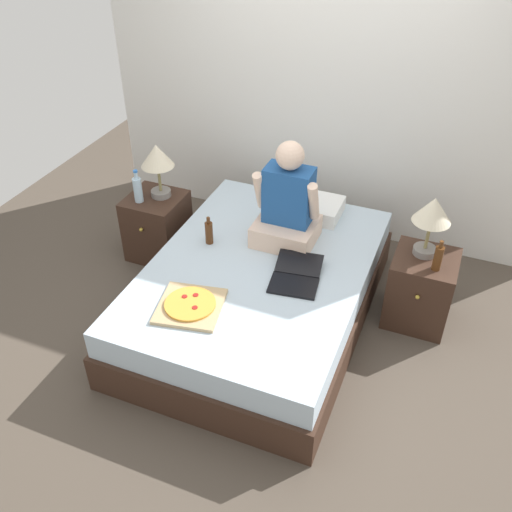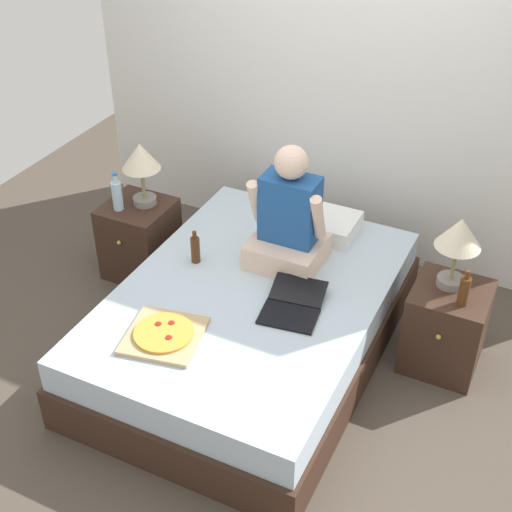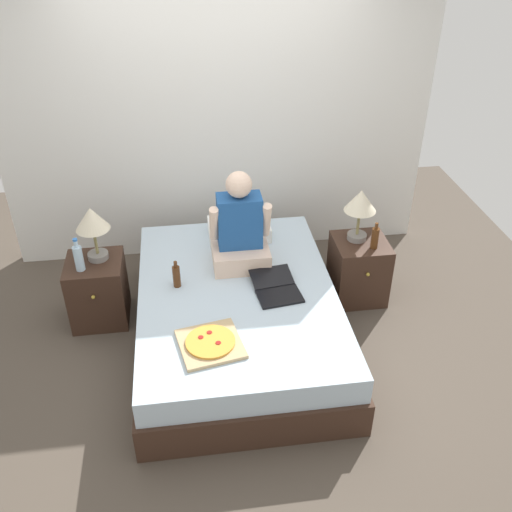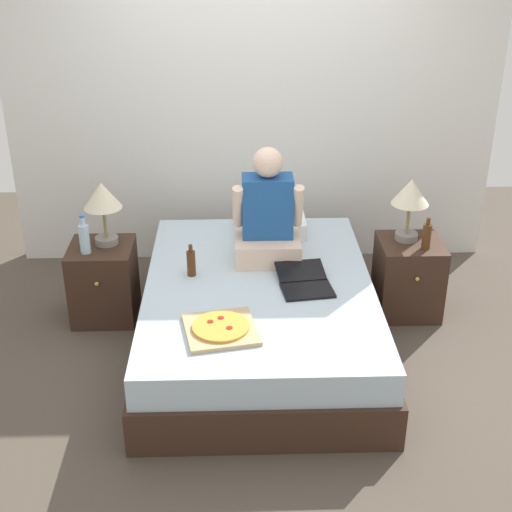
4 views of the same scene
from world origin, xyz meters
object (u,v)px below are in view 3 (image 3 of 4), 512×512
Objects in this scene: bed at (238,316)px; nightstand_left at (98,290)px; beer_bottle_on_bed at (177,276)px; nightstand_right at (358,269)px; beer_bottle at (375,238)px; water_bottle at (79,257)px; person_seated at (240,231)px; lamp_on_left_nightstand at (92,222)px; lamp_on_right_nightstand at (360,204)px; pizza_box at (210,343)px; laptop at (277,290)px.

bed is 3.88× the size of nightstand_left.
nightstand_right is at bearing 11.48° from beer_bottle_on_bed.
nightstand_right is 0.39m from beer_bottle.
water_bottle is (-1.16, 0.34, 0.42)m from bed.
beer_bottle is 1.09m from person_seated.
lamp_on_right_nightstand is at bearing 0.00° from lamp_on_left_nightstand.
lamp_on_left_nightstand is 2.21m from nightstand_right.
nightstand_left is 2.22m from lamp_on_right_nightstand.
water_bottle is 0.59× the size of pizza_box.
laptop is at bearing -15.38° from water_bottle.
nightstand_left is at bearing 160.39° from laptop.
pizza_box is at bearing -135.94° from laptop.
nightstand_left is 2.27m from beer_bottle.
nightstand_left is 1.99× the size of water_bottle.
nightstand_right reaches higher than bed.
person_seated reaches higher than laptop.
lamp_on_left_nightstand is 0.77m from beer_bottle_on_bed.
bed is 7.71× the size of water_bottle.
nightstand_left is at bearing 177.36° from person_seated.
person_seated is (-1.08, 0.05, 0.12)m from beer_bottle.
water_bottle is 1.52m from laptop.
person_seated is at bearing -174.01° from lamp_on_right_nightstand.
water_bottle reaches higher than pizza_box.
beer_bottle is (0.10, -0.15, -0.23)m from lamp_on_right_nightstand.
nightstand_right is at bearing 31.74° from laptop.
lamp_on_right_nightstand is 1.96× the size of beer_bottle.
lamp_on_right_nightstand is 1.57m from beer_bottle_on_bed.
beer_bottle_on_bed is (-0.20, 0.69, 0.07)m from pizza_box.
nightstand_right is 0.96m from laptop.
bed is at bearing 167.99° from laptop.
lamp_on_left_nightstand is at bearing 157.98° from laptop.
beer_bottle_on_bed is at bearing -30.73° from lamp_on_left_nightstand.
beer_bottle_on_bed is (0.64, -0.31, 0.30)m from nightstand_left.
nightstand_left reaches higher than pizza_box.
beer_bottle_on_bed is at bearing -25.64° from nightstand_left.
beer_bottle_on_bed is at bearing -153.31° from person_seated.
water_bottle is 1.24m from person_seated.
nightstand_left is 0.60m from lamp_on_left_nightstand.
water_bottle is at bearing -176.39° from lamp_on_right_nightstand.
water_bottle is (-0.08, -0.09, 0.39)m from nightstand_left.
laptop is at bearing 44.06° from pizza_box.
beer_bottle is at bearing 7.49° from beer_bottle_on_bed.
water_bottle is 1.25× the size of beer_bottle_on_bed.
lamp_on_left_nightstand is at bearing 180.00° from lamp_on_right_nightstand.
nightstand_right reaches higher than pizza_box.
lamp_on_right_nightstand is at bearing 1.34° from nightstand_left.
nightstand_left is 1.48m from laptop.
beer_bottle_on_bed is at bearing 106.13° from pizza_box.
pizza_box is (-1.29, -1.05, -0.38)m from lamp_on_right_nightstand.
beer_bottle_on_bed is (-0.44, 0.12, 0.34)m from bed.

